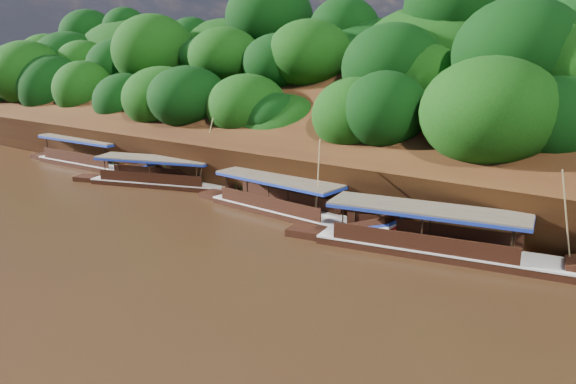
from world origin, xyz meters
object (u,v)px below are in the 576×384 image
boat_3 (97,161)px  boat_2 (173,181)px  boat_0 (456,248)px  boat_1 (295,209)px

boat_3 → boat_2: bearing=-6.4°
boat_0 → boat_2: (-23.62, 1.52, -0.06)m
boat_0 → boat_1: 11.11m
boat_2 → boat_0: bearing=-23.6°
boat_1 → boat_2: 12.56m
boat_0 → boat_3: size_ratio=1.05×
boat_2 → boat_1: bearing=-23.4°
boat_0 → boat_3: 34.77m
boat_2 → boat_3: 11.11m
boat_1 → boat_0: bearing=-0.6°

